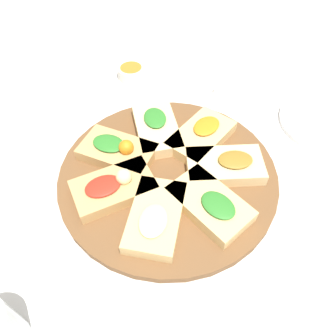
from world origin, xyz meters
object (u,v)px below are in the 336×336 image
object	(u,v)px
plate_left	(329,121)
dipping_bowl	(131,72)
napkin_stack	(242,82)
serving_board	(168,175)

from	to	relation	value
plate_left	dipping_bowl	bearing A→B (deg)	-29.03
plate_left	napkin_stack	bearing A→B (deg)	-48.46
serving_board	plate_left	size ratio (longest dim) A/B	1.93
serving_board	napkin_stack	size ratio (longest dim) A/B	3.21
serving_board	dipping_bowl	size ratio (longest dim) A/B	5.95
dipping_bowl	napkin_stack	bearing A→B (deg)	166.37
napkin_stack	dipping_bowl	bearing A→B (deg)	-13.63
plate_left	dipping_bowl	distance (m)	0.50
serving_board	napkin_stack	world-z (taller)	serving_board
serving_board	napkin_stack	distance (m)	0.37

